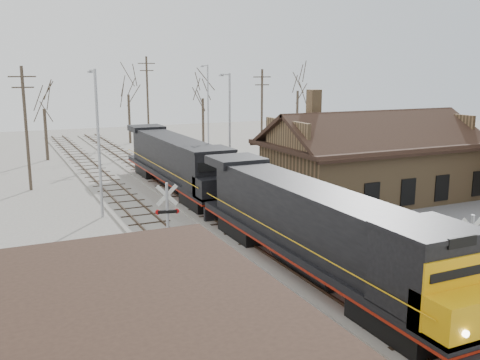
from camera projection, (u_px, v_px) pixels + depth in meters
The scene contains 19 objects.
ground at pixel (322, 283), 23.67m from camera, with size 140.00×140.00×0.00m, color #A6A196.
road at pixel (322, 282), 23.67m from camera, with size 60.00×9.00×0.03m, color #5E5E63.
track_main at pixel (201, 205), 36.98m from camera, with size 3.40×90.00×0.24m.
track_siding at pixel (137, 212), 35.12m from camera, with size 3.40×90.00×0.24m.
depot at pixel (370, 166), 38.80m from camera, with size 15.20×9.31×7.90m.
locomotive_lead at pixel (319, 231), 23.57m from camera, with size 2.89×19.33×4.29m.
locomotive_trailing at pixel (178, 163), 40.98m from camera, with size 2.89×19.33×4.06m.
crossbuck_near at pixel (468, 266), 20.54m from camera, with size 1.11×0.29×3.88m.
crossbuck_far at pixel (168, 226), 25.62m from camera, with size 1.14×0.33×4.02m.
streetlight_a at pixel (98, 136), 33.31m from camera, with size 0.25×2.04×9.31m.
streetlight_b at pixel (229, 123), 43.25m from camera, with size 0.25×2.04×8.99m.
streetlight_c at pixel (208, 105), 58.65m from camera, with size 0.25×2.04×9.81m.
utility_pole_a at pixel (26, 126), 40.95m from camera, with size 2.00×0.24×9.55m.
utility_pole_b at pixel (148, 102), 62.01m from camera, with size 2.00×0.24×10.78m.
utility_pole_c at pixel (262, 112), 55.87m from camera, with size 2.00×0.24×9.34m.
tree_b at pixel (44, 100), 54.70m from camera, with size 3.56×3.56×8.71m.
tree_c at pixel (128, 86), 67.47m from camera, with size 4.13×4.13×10.12m.
tree_d at pixel (203, 90), 64.37m from camera, with size 3.93×3.93×9.62m.
tree_e at pixel (298, 82), 67.67m from camera, with size 4.44×4.44×10.87m.
Camera 1 is at (-12.69, -18.65, 9.24)m, focal length 40.00 mm.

